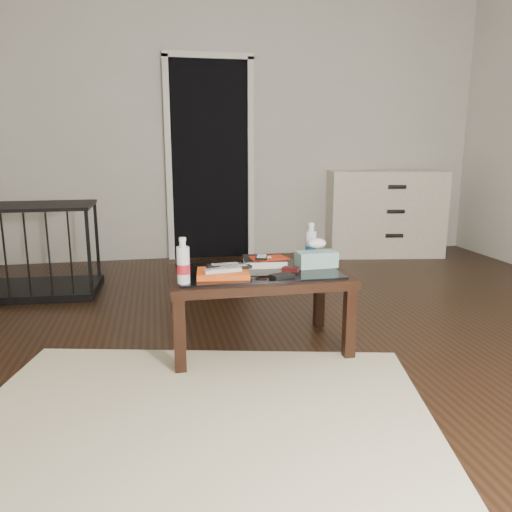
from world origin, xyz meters
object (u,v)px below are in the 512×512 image
Objects in this scene: textbook at (265,261)px; water_bottle_right at (311,242)px; tissue_box at (316,259)px; dresser at (384,213)px; pet_crate at (38,265)px; water_bottle_left at (183,260)px; coffee_table at (258,281)px.

water_bottle_right reaches higher than textbook.
water_bottle_right is 0.15m from tissue_box.
dresser is 1.35× the size of pet_crate.
pet_crate is at bearing 145.56° from water_bottle_right.
water_bottle_left is (-0.49, -0.31, 0.10)m from textbook.
pet_crate is at bearing 138.93° from tissue_box.
coffee_table is 2.06m from pet_crate.
coffee_table is 0.43m from water_bottle_right.
pet_crate is (-3.33, -0.84, -0.22)m from dresser.
water_bottle_left is at bearing -142.90° from textbook.
pet_crate reaches higher than tissue_box.
water_bottle_left is (1.06, -1.60, 0.35)m from pet_crate.
tissue_box is (0.35, 0.02, 0.11)m from coffee_table.
coffee_table is 4.35× the size of tissue_box.
water_bottle_left is (-0.43, -0.19, 0.18)m from coffee_table.
tissue_box is (-1.50, -2.23, 0.06)m from dresser.
textbook is (-1.78, -2.14, 0.03)m from dresser.
coffee_table is 0.50m from water_bottle_left.
water_bottle_right is at bearing -115.97° from dresser.
water_bottle_left reaches higher than coffee_table.
water_bottle_left is 1.03× the size of tissue_box.
water_bottle_left is at bearing -156.72° from water_bottle_right.
dresser is at bearing 50.61° from coffee_table.
dresser reaches higher than coffee_table.
dresser is (1.85, 2.25, 0.05)m from coffee_table.
textbook is (1.55, -1.30, 0.25)m from pet_crate.
textbook is (0.07, 0.12, 0.09)m from coffee_table.
pet_crate is 3.92× the size of water_bottle_left.
pet_crate is 2.33m from tissue_box.
water_bottle_left reaches higher than textbook.
pet_crate reaches higher than textbook.
coffee_table is 4.20× the size of water_bottle_right.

